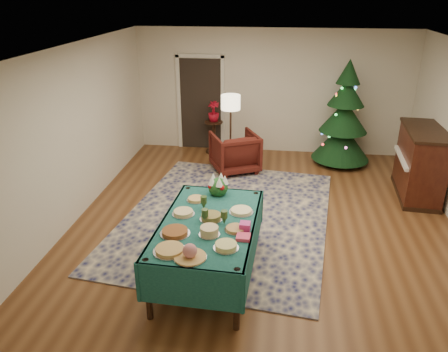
# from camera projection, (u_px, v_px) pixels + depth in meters

# --- Properties ---
(room_shell) EXTENTS (7.00, 7.00, 7.00)m
(room_shell) POSITION_uv_depth(u_px,v_px,m) (266.00, 145.00, 6.38)
(room_shell) COLOR #593319
(room_shell) RESTS_ON ground
(doorway) EXTENTS (1.08, 0.04, 2.16)m
(doorway) POSITION_uv_depth(u_px,v_px,m) (201.00, 101.00, 9.84)
(doorway) COLOR black
(doorway) RESTS_ON ground
(rug) EXTENTS (3.69, 4.56, 0.02)m
(rug) POSITION_uv_depth(u_px,v_px,m) (227.00, 216.00, 7.16)
(rug) COLOR #121544
(rug) RESTS_ON ground
(buffet_table) EXTENTS (1.28, 2.09, 0.79)m
(buffet_table) POSITION_uv_depth(u_px,v_px,m) (209.00, 233.00, 5.48)
(buffet_table) COLOR black
(buffet_table) RESTS_ON ground
(platter_0) EXTENTS (0.37, 0.37, 0.05)m
(platter_0) POSITION_uv_depth(u_px,v_px,m) (170.00, 250.00, 4.80)
(platter_0) COLOR silver
(platter_0) RESTS_ON buffet_table
(platter_1) EXTENTS (0.36, 0.36, 0.17)m
(platter_1) POSITION_uv_depth(u_px,v_px,m) (190.00, 253.00, 4.67)
(platter_1) COLOR silver
(platter_1) RESTS_ON buffet_table
(platter_2) EXTENTS (0.29, 0.29, 0.07)m
(platter_2) POSITION_uv_depth(u_px,v_px,m) (226.00, 246.00, 4.86)
(platter_2) COLOR silver
(platter_2) RESTS_ON buffet_table
(platter_3) EXTENTS (0.36, 0.36, 0.05)m
(platter_3) POSITION_uv_depth(u_px,v_px,m) (175.00, 232.00, 5.14)
(platter_3) COLOR silver
(platter_3) RESTS_ON buffet_table
(platter_4) EXTENTS (0.25, 0.25, 0.11)m
(platter_4) POSITION_uv_depth(u_px,v_px,m) (209.00, 231.00, 5.11)
(platter_4) COLOR silver
(platter_4) RESTS_ON buffet_table
(platter_5) EXTENTS (0.27, 0.27, 0.04)m
(platter_5) POSITION_uv_depth(u_px,v_px,m) (235.00, 229.00, 5.22)
(platter_5) COLOR silver
(platter_5) RESTS_ON buffet_table
(platter_6) EXTENTS (0.29, 0.29, 0.05)m
(platter_6) POSITION_uv_depth(u_px,v_px,m) (183.00, 213.00, 5.58)
(platter_6) COLOR silver
(platter_6) RESTS_ON buffet_table
(platter_7) EXTENTS (0.29, 0.29, 0.08)m
(platter_7) POSITION_uv_depth(u_px,v_px,m) (211.00, 217.00, 5.46)
(platter_7) COLOR silver
(platter_7) RESTS_ON buffet_table
(platter_8) EXTENTS (0.32, 0.32, 0.04)m
(platter_8) POSITION_uv_depth(u_px,v_px,m) (241.00, 211.00, 5.64)
(platter_8) COLOR silver
(platter_8) RESTS_ON buffet_table
(platter_9) EXTENTS (0.25, 0.25, 0.04)m
(platter_9) POSITION_uv_depth(u_px,v_px,m) (196.00, 199.00, 5.95)
(platter_9) COLOR silver
(platter_9) RESTS_ON buffet_table
(goblet_0) EXTENTS (0.08, 0.08, 0.18)m
(goblet_0) POSITION_uv_depth(u_px,v_px,m) (204.00, 202.00, 5.69)
(goblet_0) COLOR #2D471E
(goblet_0) RESTS_ON buffet_table
(goblet_1) EXTENTS (0.08, 0.08, 0.18)m
(goblet_1) POSITION_uv_depth(u_px,v_px,m) (224.00, 217.00, 5.33)
(goblet_1) COLOR #2D471E
(goblet_1) RESTS_ON buffet_table
(goblet_2) EXTENTS (0.08, 0.08, 0.18)m
(goblet_2) POSITION_uv_depth(u_px,v_px,m) (205.00, 216.00, 5.36)
(goblet_2) COLOR #2D471E
(goblet_2) RESTS_ON buffet_table
(napkin_stack) EXTENTS (0.17, 0.17, 0.04)m
(napkin_stack) POSITION_uv_depth(u_px,v_px,m) (243.00, 237.00, 5.05)
(napkin_stack) COLOR #EF426C
(napkin_stack) RESTS_ON buffet_table
(gift_box) EXTENTS (0.13, 0.13, 0.11)m
(gift_box) POSITION_uv_depth(u_px,v_px,m) (245.00, 227.00, 5.20)
(gift_box) COLOR #D53B9D
(gift_box) RESTS_ON buffet_table
(centerpiece) EXTENTS (0.29, 0.29, 0.33)m
(centerpiece) POSITION_uv_depth(u_px,v_px,m) (218.00, 185.00, 6.08)
(centerpiece) COLOR #1E4C1E
(centerpiece) RESTS_ON buffet_table
(armchair) EXTENTS (1.12, 1.09, 0.88)m
(armchair) POSITION_uv_depth(u_px,v_px,m) (235.00, 150.00, 8.80)
(armchair) COLOR #47140F
(armchair) RESTS_ON ground
(floor_lamp) EXTENTS (0.38, 0.38, 1.56)m
(floor_lamp) POSITION_uv_depth(u_px,v_px,m) (231.00, 107.00, 8.50)
(floor_lamp) COLOR #A57F3F
(floor_lamp) RESTS_ON ground
(side_table) EXTENTS (0.41, 0.41, 0.73)m
(side_table) POSITION_uv_depth(u_px,v_px,m) (214.00, 137.00, 9.84)
(side_table) COLOR black
(side_table) RESTS_ON ground
(potted_plant) EXTENTS (0.25, 0.45, 0.25)m
(potted_plant) POSITION_uv_depth(u_px,v_px,m) (214.00, 116.00, 9.64)
(potted_plant) COLOR #A50B1D
(potted_plant) RESTS_ON side_table
(christmas_tree) EXTENTS (1.28, 1.28, 2.19)m
(christmas_tree) POSITION_uv_depth(u_px,v_px,m) (344.00, 118.00, 8.98)
(christmas_tree) COLOR black
(christmas_tree) RESTS_ON ground
(piano) EXTENTS (0.78, 1.48, 1.24)m
(piano) POSITION_uv_depth(u_px,v_px,m) (420.00, 164.00, 7.69)
(piano) COLOR black
(piano) RESTS_ON ground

